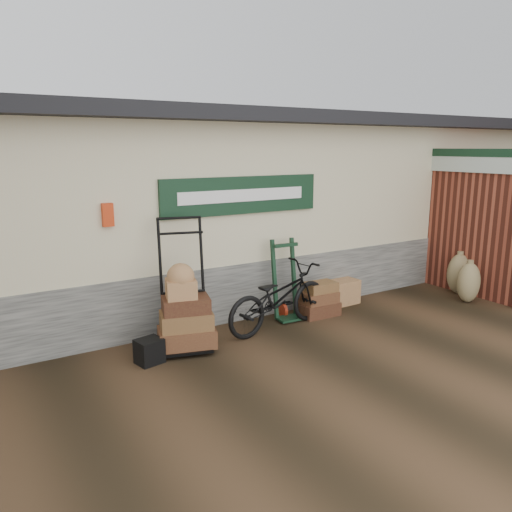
{
  "coord_description": "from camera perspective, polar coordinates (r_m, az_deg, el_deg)",
  "views": [
    {
      "loc": [
        -4.0,
        -5.43,
        2.65
      ],
      "look_at": [
        -0.11,
        0.9,
        1.02
      ],
      "focal_mm": 35.0,
      "sensor_mm": 36.0,
      "label": 1
    }
  ],
  "objects": [
    {
      "name": "burlap_sack_right",
      "position": [
        9.4,
        23.13,
        -2.8
      ],
      "size": [
        0.51,
        0.45,
        0.7
      ],
      "primitive_type": "ellipsoid",
      "rotation": [
        0.0,
        0.0,
        0.22
      ],
      "color": "brown",
      "rests_on": "ground"
    },
    {
      "name": "porter_trolley",
      "position": [
        6.68,
        -8.32,
        -3.03
      ],
      "size": [
        1.04,
        0.88,
        1.78
      ],
      "primitive_type": null,
      "rotation": [
        0.0,
        0.0,
        -0.27
      ],
      "color": "black",
      "rests_on": "ground"
    },
    {
      "name": "station_building",
      "position": [
        9.15,
        -5.5,
        5.81
      ],
      "size": [
        14.4,
        4.1,
        3.2
      ],
      "color": "#4C4C47",
      "rests_on": "ground"
    },
    {
      "name": "bicycle",
      "position": [
        7.34,
        2.63,
        -4.33
      ],
      "size": [
        0.9,
        1.94,
        1.08
      ],
      "primitive_type": "imported",
      "rotation": [
        0.0,
        0.0,
        1.71
      ],
      "color": "black",
      "rests_on": "ground"
    },
    {
      "name": "wicker_hamper",
      "position": [
        8.72,
        9.46,
        -4.06
      ],
      "size": [
        0.66,
        0.45,
        0.42
      ],
      "primitive_type": "cube",
      "rotation": [
        0.0,
        0.0,
        0.05
      ],
      "color": "brown",
      "rests_on": "ground"
    },
    {
      "name": "green_barrow",
      "position": [
        7.76,
        3.41,
        -2.75
      ],
      "size": [
        0.48,
        0.41,
        1.26
      ],
      "primitive_type": null,
      "rotation": [
        0.0,
        0.0,
        -0.06
      ],
      "color": "black",
      "rests_on": "ground"
    },
    {
      "name": "brick_outbuilding",
      "position": [
        11.01,
        21.03,
        4.52
      ],
      "size": [
        1.71,
        4.51,
        2.62
      ],
      "color": "maroon",
      "rests_on": "ground"
    },
    {
      "name": "black_trunk",
      "position": [
        6.47,
        -12.09,
        -10.58
      ],
      "size": [
        0.36,
        0.33,
        0.31
      ],
      "primitive_type": "cube",
      "rotation": [
        0.0,
        0.0,
        0.21
      ],
      "color": "black",
      "rests_on": "ground"
    },
    {
      "name": "burlap_sack_left",
      "position": [
        9.92,
        22.17,
        -1.87
      ],
      "size": [
        0.46,
        0.39,
        0.74
      ],
      "primitive_type": "ellipsoid",
      "rotation": [
        0.0,
        0.0,
        -0.01
      ],
      "color": "brown",
      "rests_on": "ground"
    },
    {
      "name": "ground",
      "position": [
        7.25,
        4.53,
        -9.12
      ],
      "size": [
        80.0,
        80.0,
        0.0
      ],
      "primitive_type": "plane",
      "color": "black",
      "rests_on": "ground"
    },
    {
      "name": "suitcase_stack",
      "position": [
        8.05,
        7.19,
        -4.87
      ],
      "size": [
        0.64,
        0.42,
        0.55
      ],
      "primitive_type": null,
      "rotation": [
        0.0,
        0.0,
        -0.04
      ],
      "color": "#3B1A12",
      "rests_on": "ground"
    }
  ]
}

